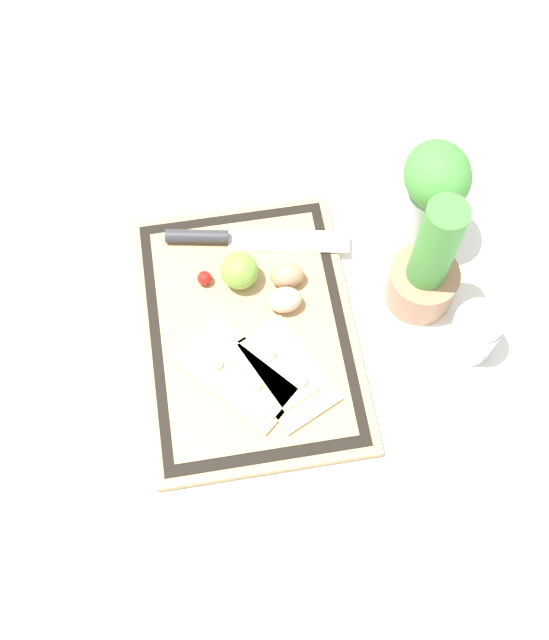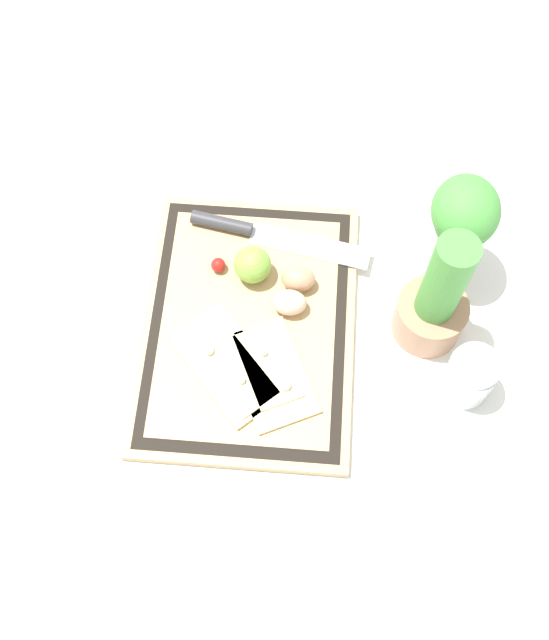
% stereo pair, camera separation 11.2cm
% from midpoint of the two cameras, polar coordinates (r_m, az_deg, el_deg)
% --- Properties ---
extents(ground_plane, '(6.00, 6.00, 0.00)m').
position_cam_midpoint_polar(ground_plane, '(1.16, -4.74, -1.37)').
color(ground_plane, white).
extents(cutting_board, '(0.44, 0.32, 0.02)m').
position_cam_midpoint_polar(cutting_board, '(1.15, -4.78, -1.17)').
color(cutting_board, tan).
rests_on(cutting_board, ground_plane).
extents(pizza_slice_near, '(0.20, 0.19, 0.02)m').
position_cam_midpoint_polar(pizza_slice_near, '(1.11, -5.47, -4.46)').
color(pizza_slice_near, beige).
rests_on(pizza_slice_near, cutting_board).
extents(pizza_slice_far, '(0.19, 0.16, 0.02)m').
position_cam_midpoint_polar(pizza_slice_far, '(1.10, -2.22, -4.27)').
color(pizza_slice_far, beige).
rests_on(pizza_slice_far, cutting_board).
extents(knife, '(0.08, 0.30, 0.02)m').
position_cam_midpoint_polar(knife, '(1.21, -6.31, 5.96)').
color(knife, silver).
rests_on(knife, cutting_board).
extents(egg_brown, '(0.04, 0.05, 0.04)m').
position_cam_midpoint_polar(egg_brown, '(1.15, -1.81, 3.16)').
color(egg_brown, tan).
rests_on(egg_brown, cutting_board).
extents(egg_pink, '(0.04, 0.05, 0.04)m').
position_cam_midpoint_polar(egg_pink, '(1.14, -2.03, 1.25)').
color(egg_pink, beige).
rests_on(egg_pink, cutting_board).
extents(lime, '(0.06, 0.06, 0.06)m').
position_cam_midpoint_polar(lime, '(1.15, -5.68, 3.44)').
color(lime, '#7FB742').
rests_on(lime, cutting_board).
extents(cherry_tomato_red, '(0.02, 0.02, 0.02)m').
position_cam_midpoint_polar(cherry_tomato_red, '(1.17, -8.08, 2.88)').
color(cherry_tomato_red, red).
rests_on(cherry_tomato_red, cutting_board).
extents(herb_pot, '(0.11, 0.11, 0.24)m').
position_cam_midpoint_polar(herb_pot, '(1.12, 8.74, 3.49)').
color(herb_pot, '#AD7A5B').
rests_on(herb_pot, ground_plane).
extents(sauce_jar, '(0.07, 0.07, 0.09)m').
position_cam_midpoint_polar(sauce_jar, '(1.14, 12.20, -1.36)').
color(sauce_jar, silver).
rests_on(sauce_jar, ground_plane).
extents(herb_glass, '(0.11, 0.10, 0.21)m').
position_cam_midpoint_polar(herb_glass, '(1.15, 9.23, 9.46)').
color(herb_glass, silver).
rests_on(herb_glass, ground_plane).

